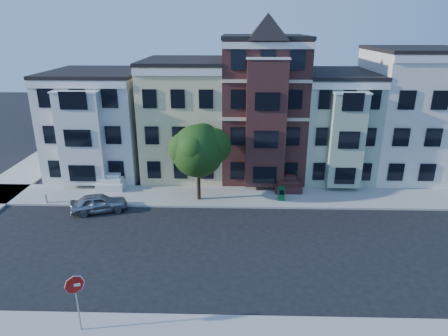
{
  "coord_description": "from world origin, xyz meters",
  "views": [
    {
      "loc": [
        -2.48,
        -21.44,
        13.13
      ],
      "look_at": [
        -3.16,
        3.35,
        4.2
      ],
      "focal_mm": 32.0,
      "sensor_mm": 36.0,
      "label": 1
    }
  ],
  "objects_px": {
    "parked_car": "(99,203)",
    "stop_sign": "(77,300)",
    "fire_hydrant": "(46,199)",
    "street_tree": "(198,154)",
    "newspaper_box": "(281,193)"
  },
  "relations": [
    {
      "from": "stop_sign",
      "to": "street_tree",
      "type": "bearing_deg",
      "value": 59.88
    },
    {
      "from": "newspaper_box",
      "to": "parked_car",
      "type": "bearing_deg",
      "value": -167.59
    },
    {
      "from": "parked_car",
      "to": "street_tree",
      "type": "bearing_deg",
      "value": -92.48
    },
    {
      "from": "street_tree",
      "to": "parked_car",
      "type": "xyz_separation_m",
      "value": [
        -7.24,
        -2.12,
        -3.16
      ]
    },
    {
      "from": "street_tree",
      "to": "fire_hydrant",
      "type": "distance_m",
      "value": 12.28
    },
    {
      "from": "fire_hydrant",
      "to": "street_tree",
      "type": "bearing_deg",
      "value": 4.96
    },
    {
      "from": "parked_car",
      "to": "stop_sign",
      "type": "distance_m",
      "value": 12.78
    },
    {
      "from": "street_tree",
      "to": "newspaper_box",
      "type": "bearing_deg",
      "value": 0.15
    },
    {
      "from": "street_tree",
      "to": "newspaper_box",
      "type": "xyz_separation_m",
      "value": [
        6.47,
        0.02,
        -3.14
      ]
    },
    {
      "from": "street_tree",
      "to": "stop_sign",
      "type": "distance_m",
      "value": 15.17
    },
    {
      "from": "parked_car",
      "to": "fire_hydrant",
      "type": "height_order",
      "value": "parked_car"
    },
    {
      "from": "street_tree",
      "to": "fire_hydrant",
      "type": "xyz_separation_m",
      "value": [
        -11.75,
        -1.02,
        -3.41
      ]
    },
    {
      "from": "street_tree",
      "to": "stop_sign",
      "type": "xyz_separation_m",
      "value": [
        -4.08,
        -14.46,
        -2.09
      ]
    },
    {
      "from": "street_tree",
      "to": "newspaper_box",
      "type": "distance_m",
      "value": 7.19
    },
    {
      "from": "street_tree",
      "to": "fire_hydrant",
      "type": "bearing_deg",
      "value": -175.04
    }
  ]
}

